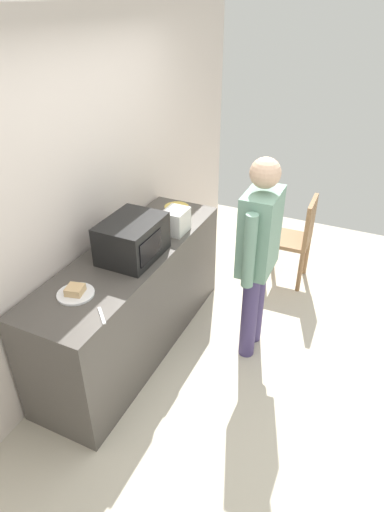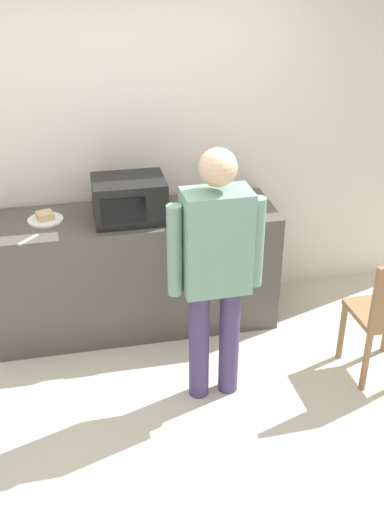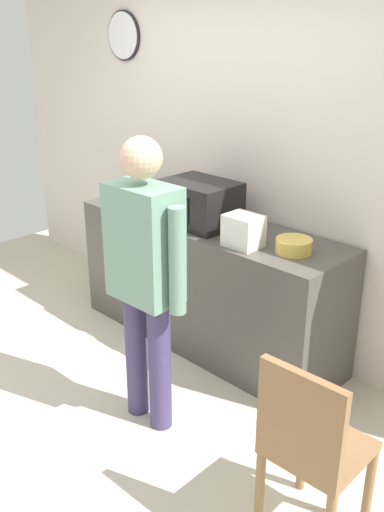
{
  "view_description": "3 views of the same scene",
  "coord_description": "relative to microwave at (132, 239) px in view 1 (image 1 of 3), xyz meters",
  "views": [
    {
      "loc": [
        -2.39,
        -0.43,
        2.63
      ],
      "look_at": [
        0.3,
        0.83,
        0.82
      ],
      "focal_mm": 30.28,
      "sensor_mm": 36.0,
      "label": 1
    },
    {
      "loc": [
        -0.41,
        -2.79,
        2.75
      ],
      "look_at": [
        0.32,
        0.69,
        0.83
      ],
      "focal_mm": 42.93,
      "sensor_mm": 36.0,
      "label": 2
    },
    {
      "loc": [
        2.57,
        -1.53,
        2.21
      ],
      "look_at": [
        0.26,
        0.79,
        0.88
      ],
      "focal_mm": 40.3,
      "sensor_mm": 36.0,
      "label": 3
    }
  ],
  "objects": [
    {
      "name": "sandwich_plate",
      "position": [
        -0.59,
        0.09,
        -0.13
      ],
      "size": [
        0.25,
        0.25,
        0.07
      ],
      "color": "white",
      "rests_on": "kitchen_counter"
    },
    {
      "name": "wooden_chair",
      "position": [
        1.57,
        -0.93,
        -0.55
      ],
      "size": [
        0.41,
        0.41,
        0.94
      ],
      "color": "olive",
      "rests_on": "ground_plane"
    },
    {
      "name": "microwave",
      "position": [
        0.0,
        0.0,
        0.0
      ],
      "size": [
        0.5,
        0.39,
        0.3
      ],
      "color": "black",
      "rests_on": "kitchen_counter"
    },
    {
      "name": "toaster",
      "position": [
        0.49,
        -0.11,
        -0.05
      ],
      "size": [
        0.22,
        0.18,
        0.2
      ],
      "primitive_type": "cube",
      "color": "silver",
      "rests_on": "kitchen_counter"
    },
    {
      "name": "back_wall",
      "position": [
        0.03,
        0.44,
        0.23
      ],
      "size": [
        5.4,
        0.13,
        2.6
      ],
      "color": "silver",
      "rests_on": "ground_plane"
    },
    {
      "name": "fork_utensil",
      "position": [
        -0.7,
        -0.2,
        -0.15
      ],
      "size": [
        0.13,
        0.14,
        0.01
      ],
      "primitive_type": "cube",
      "rotation": [
        0.0,
        0.0,
        0.81
      ],
      "color": "silver",
      "rests_on": "kitchen_counter"
    },
    {
      "name": "person_standing",
      "position": [
        0.42,
        -0.85,
        -0.09
      ],
      "size": [
        0.59,
        0.25,
        1.69
      ],
      "color": "#413664",
      "rests_on": "ground_plane"
    },
    {
      "name": "salad_bowl",
      "position": [
        0.77,
        0.02,
        -0.11
      ],
      "size": [
        0.22,
        0.22,
        0.09
      ],
      "primitive_type": "cylinder",
      "color": "gold",
      "rests_on": "kitchen_counter"
    },
    {
      "name": "kitchen_counter",
      "position": [
        0.03,
        0.06,
        -0.61
      ],
      "size": [
        2.08,
        0.62,
        0.92
      ],
      "primitive_type": "cube",
      "color": "#4C4742",
      "rests_on": "ground_plane"
    },
    {
      "name": "ground_plane",
      "position": [
        0.03,
        -1.16,
        -1.07
      ],
      "size": [
        6.0,
        6.0,
        0.0
      ],
      "primitive_type": "plane",
      "color": "beige"
    },
    {
      "name": "spoon_utensil",
      "position": [
        0.37,
        0.06,
        -0.15
      ],
      "size": [
        0.14,
        0.13,
        0.01
      ],
      "primitive_type": "cube",
      "rotation": [
        0.0,
        0.0,
        2.38
      ],
      "color": "silver",
      "rests_on": "kitchen_counter"
    }
  ]
}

